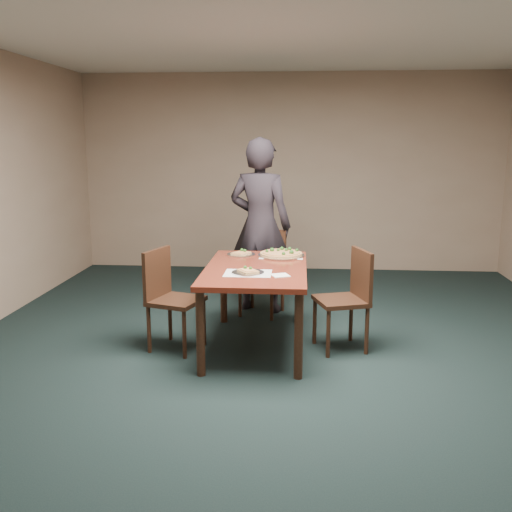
# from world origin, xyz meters

# --- Properties ---
(ground) EXTENTS (8.00, 8.00, 0.00)m
(ground) POSITION_xyz_m (0.00, 0.00, 0.00)
(ground) COLOR black
(ground) RESTS_ON ground
(room_shell) EXTENTS (8.00, 8.00, 8.00)m
(room_shell) POSITION_xyz_m (0.00, 0.00, 1.74)
(room_shell) COLOR tan
(room_shell) RESTS_ON ground
(dining_table) EXTENTS (0.90, 1.50, 0.75)m
(dining_table) POSITION_xyz_m (-0.24, 0.70, 0.66)
(dining_table) COLOR #5B1C12
(dining_table) RESTS_ON ground
(chair_far) EXTENTS (0.52, 0.52, 0.91)m
(chair_far) POSITION_xyz_m (-0.24, 1.79, 0.52)
(chair_far) COLOR black
(chair_far) RESTS_ON ground
(chair_left) EXTENTS (0.53, 0.53, 0.91)m
(chair_left) POSITION_xyz_m (-1.02, 0.61, 0.52)
(chair_left) COLOR black
(chair_left) RESTS_ON ground
(chair_right) EXTENTS (0.53, 0.53, 0.91)m
(chair_right) POSITION_xyz_m (0.60, 0.73, 0.52)
(chair_right) COLOR black
(chair_right) RESTS_ON ground
(diner) EXTENTS (0.79, 0.62, 1.90)m
(diner) POSITION_xyz_m (-0.29, 1.88, 0.95)
(diner) COLOR black
(diner) RESTS_ON ground
(placemat_main) EXTENTS (0.42, 0.32, 0.00)m
(placemat_main) POSITION_xyz_m (-0.03, 1.21, 0.75)
(placemat_main) COLOR white
(placemat_main) RESTS_ON dining_table
(placemat_near) EXTENTS (0.40, 0.30, 0.00)m
(placemat_near) POSITION_xyz_m (-0.29, 0.45, 0.75)
(placemat_near) COLOR white
(placemat_near) RESTS_ON dining_table
(pizza_pan) EXTENTS (0.45, 0.45, 0.07)m
(pizza_pan) POSITION_xyz_m (-0.03, 1.21, 0.77)
(pizza_pan) COLOR silver
(pizza_pan) RESTS_ON dining_table
(slice_plate_near) EXTENTS (0.28, 0.28, 0.06)m
(slice_plate_near) POSITION_xyz_m (-0.29, 0.45, 0.76)
(slice_plate_near) COLOR silver
(slice_plate_near) RESTS_ON dining_table
(slice_plate_far) EXTENTS (0.28, 0.28, 0.06)m
(slice_plate_far) POSITION_xyz_m (-0.43, 1.23, 0.76)
(slice_plate_far) COLOR silver
(slice_plate_far) RESTS_ON dining_table
(napkin) EXTENTS (0.18, 0.18, 0.01)m
(napkin) POSITION_xyz_m (-0.01, 0.38, 0.75)
(napkin) COLOR white
(napkin) RESTS_ON dining_table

